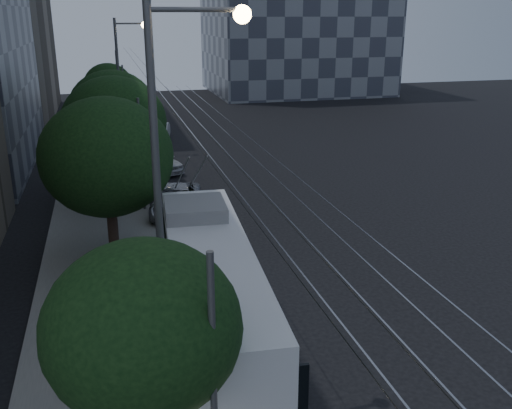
{
  "coord_description": "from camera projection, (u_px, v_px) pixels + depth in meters",
  "views": [
    {
      "loc": [
        -6.88,
        -19.2,
        10.0
      ],
      "look_at": [
        -1.0,
        3.1,
        2.26
      ],
      "focal_mm": 40.0,
      "sensor_mm": 36.0,
      "label": 1
    }
  ],
  "objects": [
    {
      "name": "pickup_silver",
      "position": [
        176.0,
        201.0,
        29.77
      ],
      "size": [
        3.44,
        5.58,
        1.44
      ],
      "primitive_type": "imported",
      "rotation": [
        0.0,
        0.0,
        -0.21
      ],
      "color": "#9B9DA2",
      "rests_on": "ground"
    },
    {
      "name": "car_white_c",
      "position": [
        160.0,
        132.0,
        47.33
      ],
      "size": [
        2.17,
        4.23,
        1.33
      ],
      "primitive_type": "imported",
      "rotation": [
        0.0,
        0.0,
        -0.2
      ],
      "color": "silver",
      "rests_on": "ground"
    },
    {
      "name": "car_white_d",
      "position": [
        139.0,
        118.0,
        53.19
      ],
      "size": [
        3.1,
        4.87,
        1.54
      ],
      "primitive_type": "imported",
      "rotation": [
        0.0,
        0.0,
        -0.31
      ],
      "color": "#BCBBC0",
      "rests_on": "ground"
    },
    {
      "name": "trolleybus",
      "position": [
        210.0,
        287.0,
        18.23
      ],
      "size": [
        3.35,
        12.31,
        5.63
      ],
      "rotation": [
        0.0,
        0.0,
        -0.07
      ],
      "color": "silver",
      "rests_on": "ground"
    },
    {
      "name": "tree_1",
      "position": [
        107.0,
        157.0,
        23.28
      ],
      "size": [
        5.46,
        5.46,
        6.89
      ],
      "color": "black",
      "rests_on": "ground"
    },
    {
      "name": "car_white_b",
      "position": [
        149.0,
        156.0,
        39.06
      ],
      "size": [
        2.47,
        4.98,
        1.39
      ],
      "primitive_type": "imported",
      "rotation": [
        0.0,
        0.0,
        0.11
      ],
      "color": "silver",
      "rests_on": "ground"
    },
    {
      "name": "sidewalk",
      "position": [
        101.0,
        166.0,
        38.94
      ],
      "size": [
        5.0,
        90.0,
        0.15
      ],
      "primitive_type": "cube",
      "color": "gray",
      "rests_on": "ground"
    },
    {
      "name": "tree_3",
      "position": [
        112.0,
        109.0,
        34.09
      ],
      "size": [
        5.15,
        5.15,
        6.89
      ],
      "color": "black",
      "rests_on": "ground"
    },
    {
      "name": "tree_5",
      "position": [
        108.0,
        85.0,
        49.55
      ],
      "size": [
        4.2,
        4.2,
        5.97
      ],
      "color": "black",
      "rests_on": "ground"
    },
    {
      "name": "tree_2",
      "position": [
        114.0,
        124.0,
        30.68
      ],
      "size": [
        5.63,
        5.63,
        6.92
      ],
      "color": "black",
      "rests_on": "ground"
    },
    {
      "name": "streetlamp_far",
      "position": [
        124.0,
        74.0,
        41.19
      ],
      "size": [
        2.36,
        0.44,
        9.72
      ],
      "color": "#58595B",
      "rests_on": "ground"
    },
    {
      "name": "ground",
      "position": [
        301.0,
        281.0,
        22.44
      ],
      "size": [
        120.0,
        120.0,
        0.0
      ],
      "primitive_type": "plane",
      "color": "black",
      "rests_on": "ground"
    },
    {
      "name": "tree_0",
      "position": [
        143.0,
        329.0,
        11.81
      ],
      "size": [
        4.17,
        4.17,
        5.68
      ],
      "color": "black",
      "rests_on": "ground"
    },
    {
      "name": "tree_4",
      "position": [
        110.0,
        95.0,
        46.09
      ],
      "size": [
        3.92,
        3.92,
        5.54
      ],
      "color": "black",
      "rests_on": "ground"
    },
    {
      "name": "overhead_wires",
      "position": [
        136.0,
        115.0,
        38.47
      ],
      "size": [
        2.23,
        90.0,
        6.0
      ],
      "color": "black",
      "rests_on": "ground"
    },
    {
      "name": "tram_rails",
      "position": [
        243.0,
        158.0,
        41.38
      ],
      "size": [
        4.52,
        90.0,
        0.02
      ],
      "color": "#919299",
      "rests_on": "ground"
    },
    {
      "name": "streetlamp_near",
      "position": [
        173.0,
        171.0,
        14.13
      ],
      "size": [
        2.53,
        0.44,
        10.51
      ],
      "color": "#58595B",
      "rests_on": "ground"
    },
    {
      "name": "car_white_a",
      "position": [
        158.0,
        160.0,
        37.82
      ],
      "size": [
        3.34,
        4.82,
        1.52
      ],
      "primitive_type": "imported",
      "rotation": [
        0.0,
        0.0,
        0.38
      ],
      "color": "silver",
      "rests_on": "ground"
    }
  ]
}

